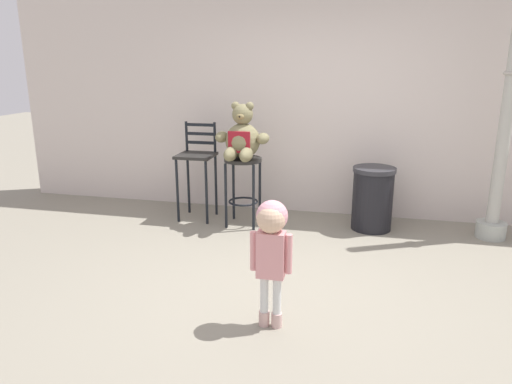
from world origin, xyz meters
name	(u,v)px	position (x,y,z in m)	size (l,w,h in m)	color
ground_plane	(277,286)	(0.00, 0.00, 0.00)	(24.00, 24.00, 0.00)	gray
building_wall	(313,85)	(0.00, 2.33, 1.61)	(7.97, 0.30, 3.22)	beige
bar_stool_with_teddy	(243,177)	(-0.70, 1.51, 0.59)	(0.44, 0.44, 0.81)	black
teddy_bear	(242,138)	(-0.70, 1.48, 1.04)	(0.63, 0.56, 0.64)	#7B7450
child_walking	(271,237)	(0.07, -0.63, 0.70)	(0.31, 0.24, 0.96)	#CDA6A0
trash_bin	(373,198)	(0.79, 1.69, 0.37)	(0.48, 0.48, 0.73)	black
lamppost	(505,126)	(2.09, 1.70, 1.24)	(0.32, 0.32, 3.08)	#A7ACA2
bar_chair_empty	(197,162)	(-1.31, 1.64, 0.71)	(0.43, 0.43, 1.18)	black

